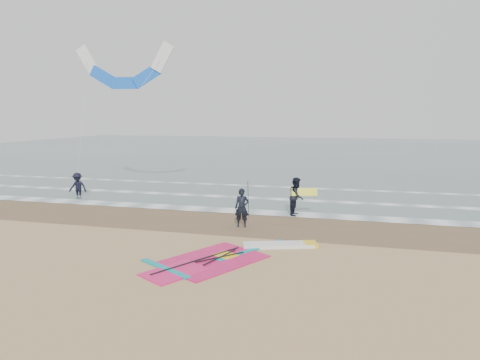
% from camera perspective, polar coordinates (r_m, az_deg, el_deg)
% --- Properties ---
extents(ground, '(120.00, 120.00, 0.00)m').
position_cam_1_polar(ground, '(14.84, -2.29, -11.35)').
color(ground, tan).
rests_on(ground, ground).
extents(sea_water, '(120.00, 80.00, 0.02)m').
position_cam_1_polar(sea_water, '(61.70, 10.67, 3.72)').
color(sea_water, '#47605E').
rests_on(sea_water, ground).
extents(wet_sand_band, '(120.00, 5.00, 0.01)m').
position_cam_1_polar(wet_sand_band, '(20.41, 2.59, -5.77)').
color(wet_sand_band, brown).
rests_on(wet_sand_band, ground).
extents(foam_waterline, '(120.00, 9.15, 0.02)m').
position_cam_1_polar(foam_waterline, '(24.66, 4.72, -3.23)').
color(foam_waterline, white).
rests_on(foam_waterline, ground).
extents(windsurf_rig, '(5.96, 5.64, 0.14)m').
position_cam_1_polar(windsurf_rig, '(15.68, -1.03, -10.09)').
color(windsurf_rig, white).
rests_on(windsurf_rig, ground).
extents(person_standing, '(0.70, 0.50, 1.79)m').
position_cam_1_polar(person_standing, '(19.54, 0.25, -3.73)').
color(person_standing, black).
rests_on(person_standing, ground).
extents(person_walking, '(0.83, 1.02, 1.96)m').
position_cam_1_polar(person_walking, '(21.99, 7.56, -2.19)').
color(person_walking, black).
rests_on(person_walking, ground).
extents(person_wading, '(1.23, 0.77, 1.82)m').
position_cam_1_polar(person_wading, '(29.11, -20.85, -0.19)').
color(person_wading, black).
rests_on(person_wading, ground).
extents(held_pole, '(0.17, 0.86, 1.82)m').
position_cam_1_polar(held_pole, '(19.38, 1.11, -2.57)').
color(held_pole, black).
rests_on(held_pole, ground).
extents(carried_kiteboard, '(1.30, 0.51, 0.39)m').
position_cam_1_polar(carried_kiteboard, '(21.80, 8.58, -1.61)').
color(carried_kiteboard, yellow).
rests_on(carried_kiteboard, ground).
extents(surf_kite, '(7.08, 2.85, 8.57)m').
position_cam_1_polar(surf_kite, '(30.10, -15.16, 13.86)').
color(surf_kite, white).
rests_on(surf_kite, ground).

